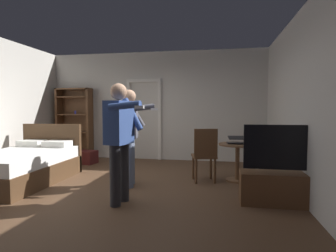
# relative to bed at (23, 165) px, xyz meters

# --- Properties ---
(ground_plane) EXTENTS (6.26, 6.26, 0.00)m
(ground_plane) POSITION_rel_bed_xyz_m (1.87, -0.09, -0.30)
(ground_plane) COLOR brown
(wall_back) EXTENTS (5.93, 0.12, 2.84)m
(wall_back) POSITION_rel_bed_xyz_m (1.87, 2.72, 1.12)
(wall_back) COLOR beige
(wall_back) RESTS_ON ground_plane
(wall_right) EXTENTS (0.12, 5.73, 2.84)m
(wall_right) POSITION_rel_bed_xyz_m (4.78, -0.09, 1.12)
(wall_right) COLOR beige
(wall_right) RESTS_ON ground_plane
(doorway_frame) EXTENTS (0.93, 0.08, 2.13)m
(doorway_frame) POSITION_rel_bed_xyz_m (1.58, 2.64, 0.92)
(doorway_frame) COLOR white
(doorway_frame) RESTS_ON ground_plane
(bed) EXTENTS (1.33, 2.06, 1.02)m
(bed) POSITION_rel_bed_xyz_m (0.00, 0.00, 0.00)
(bed) COLOR #4C331E
(bed) RESTS_ON ground_plane
(bookshelf) EXTENTS (0.96, 0.32, 1.90)m
(bookshelf) POSITION_rel_bed_xyz_m (-0.33, 2.49, 0.72)
(bookshelf) COLOR brown
(bookshelf) RESTS_ON ground_plane
(tv_flatscreen) EXTENTS (1.16, 0.40, 1.13)m
(tv_flatscreen) POSITION_rel_bed_xyz_m (4.42, -0.43, 0.01)
(tv_flatscreen) COLOR brown
(tv_flatscreen) RESTS_ON ground_plane
(side_table) EXTENTS (0.69, 0.69, 0.70)m
(side_table) POSITION_rel_bed_xyz_m (3.89, 0.77, 0.17)
(side_table) COLOR brown
(side_table) RESTS_ON ground_plane
(laptop) EXTENTS (0.35, 0.36, 0.15)m
(laptop) POSITION_rel_bed_xyz_m (3.86, 0.73, 0.45)
(laptop) COLOR black
(laptop) RESTS_ON side_table
(bottle_on_table) EXTENTS (0.06, 0.06, 0.29)m
(bottle_on_table) POSITION_rel_bed_xyz_m (4.03, 0.69, 0.52)
(bottle_on_table) COLOR #16582F
(bottle_on_table) RESTS_ON side_table
(wooden_chair) EXTENTS (0.51, 0.51, 0.99)m
(wooden_chair) POSITION_rel_bed_xyz_m (3.29, 0.57, 0.24)
(wooden_chair) COLOR brown
(wooden_chair) RESTS_ON ground_plane
(person_blue_shirt) EXTENTS (0.63, 0.66, 1.70)m
(person_blue_shirt) POSITION_rel_bed_xyz_m (2.16, -0.78, 0.68)
(person_blue_shirt) COLOR #333338
(person_blue_shirt) RESTS_ON ground_plane
(person_striped_shirt) EXTENTS (0.72, 0.61, 1.68)m
(person_striped_shirt) POSITION_rel_bed_xyz_m (2.02, 0.12, 0.67)
(person_striped_shirt) COLOR slate
(person_striped_shirt) RESTS_ON ground_plane
(suitcase_dark) EXTENTS (0.64, 0.47, 0.31)m
(suitcase_dark) POSITION_rel_bed_xyz_m (0.28, 1.80, -0.15)
(suitcase_dark) COLOR #4C1919
(suitcase_dark) RESTS_ON ground_plane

